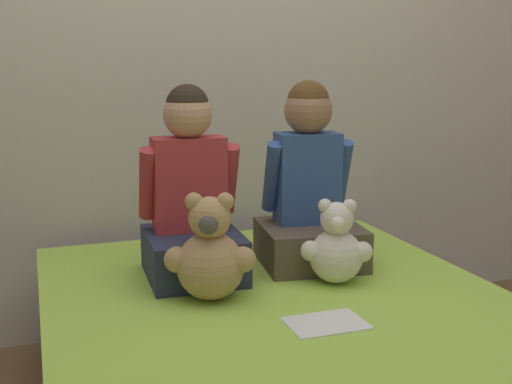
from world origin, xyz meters
The scene contains 6 objects.
wall_behind_bed centered at (0.00, 1.07, 1.25)m, with size 8.00×0.06×2.50m.
child_on_left centered at (-0.20, 0.44, 0.67)m, with size 0.33×0.35×0.62m.
child_on_right centered at (0.22, 0.44, 0.68)m, with size 0.37×0.36×0.63m.
teddy_bear_held_by_left_child centered at (-0.20, 0.20, 0.57)m, with size 0.26×0.20×0.32m.
teddy_bear_held_by_right_child centered at (0.22, 0.21, 0.54)m, with size 0.21×0.17×0.27m.
sign_card centered at (0.04, -0.08, 0.43)m, with size 0.21×0.15×0.00m.
Camera 1 is at (-0.67, -1.55, 1.12)m, focal length 45.00 mm.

